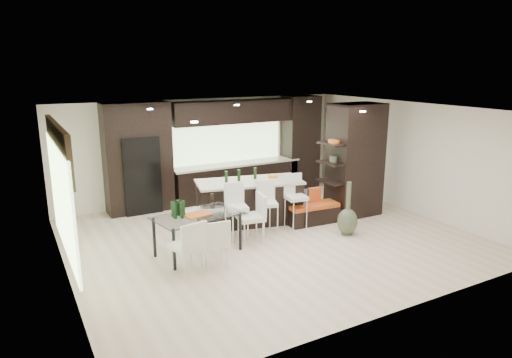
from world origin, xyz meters
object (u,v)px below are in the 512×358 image
stool_left (237,218)px  chair_far (187,250)px  stool_right (296,207)px  floor_vase (348,209)px  stool_mid (267,213)px  chair_end (251,221)px  bench (313,213)px  dining_table (198,234)px  chair_near (214,246)px  kitchen_island (249,202)px

stool_left → chair_far: 1.84m
stool_right → floor_vase: 1.16m
floor_vase → chair_far: bearing=-177.2°
stool_mid → chair_end: bearing=-133.3°
bench → stool_right: bearing=-169.0°
stool_right → chair_far: (-2.96, -1.08, -0.02)m
bench → dining_table: bearing=-169.6°
floor_vase → chair_near: bearing=-177.0°
stool_left → stool_mid: 0.74m
stool_left → stool_right: 1.47m
stool_mid → chair_near: bearing=-129.0°
stool_right → bench: stool_right is taller
kitchen_island → dining_table: size_ratio=1.47×
stool_mid → chair_far: (-2.22, -1.09, -0.00)m
dining_table → chair_far: size_ratio=1.76×
stool_left → floor_vase: bearing=-10.5°
chair_end → floor_vase: bearing=-97.7°
floor_vase → chair_near: size_ratio=1.35×
kitchen_island → floor_vase: floor_vase is taller
kitchen_island → chair_near: kitchen_island is taller
floor_vase → chair_end: (-2.04, 0.61, -0.12)m
stool_mid → dining_table: bearing=-151.2°
dining_table → chair_near: size_ratio=1.87×
stool_mid → stool_right: 0.74m
kitchen_island → chair_far: (-2.22, -1.91, -0.03)m
kitchen_island → chair_far: 2.93m
stool_right → kitchen_island: bearing=139.6°
kitchen_island → stool_mid: bearing=-77.2°
kitchen_island → chair_far: bearing=-126.6°
stool_mid → chair_near: size_ratio=1.07×
stool_left → stool_right: stool_right is taller
kitchen_island → stool_left: size_ratio=2.49×
dining_table → bench: bearing=-3.7°
stool_left → bench: size_ratio=0.79×
chair_far → chair_end: 1.84m
stool_left → stool_right: size_ratio=0.98×
stool_mid → chair_far: size_ratio=1.00×
dining_table → stool_mid: bearing=-0.7°
chair_far → stool_right: bearing=7.5°
stool_left → stool_mid: size_ratio=1.04×
floor_vase → chair_end: size_ratio=1.25×
stool_mid → dining_table: size_ratio=0.57×
chair_near → chair_far: size_ratio=0.94×
stool_right → chair_end: size_ratio=1.04×
kitchen_island → chair_end: size_ratio=2.55×
bench → chair_far: chair_far is taller
floor_vase → dining_table: size_ratio=0.72×
chair_far → chair_near: bearing=-10.8°
stool_left → dining_table: (-0.98, -0.29, -0.09)m
chair_near → chair_far: bearing=-172.6°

